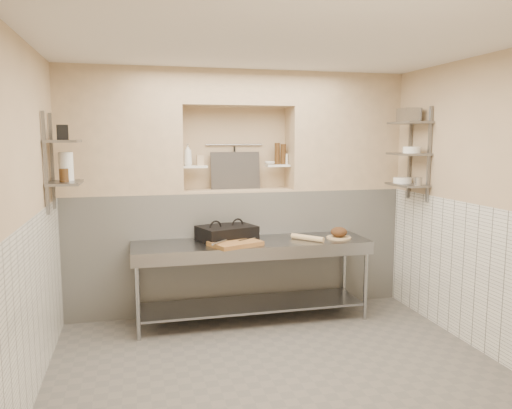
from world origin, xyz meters
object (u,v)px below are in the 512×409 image
object	(u,v)px
prep_table	(252,264)
bottle_soap	(188,155)
bowl_alcove	(270,163)
rolling_pin	(307,238)
bread_loaf	(339,232)
cutting_board	(235,243)
jug_left	(66,166)
panini_press	(227,233)
mixing_bowl	(250,236)

from	to	relation	value
prep_table	bottle_soap	distance (m)	1.46
bowl_alcove	rolling_pin	bearing A→B (deg)	-66.72
bread_loaf	bowl_alcove	world-z (taller)	bowl_alcove
cutting_board	jug_left	size ratio (longest dim) A/B	1.82
bread_loaf	jug_left	distance (m)	2.99
rolling_pin	cutting_board	bearing A→B (deg)	-175.60
jug_left	rolling_pin	bearing A→B (deg)	-2.19
panini_press	bottle_soap	xyz separation A→B (m)	(-0.38, 0.41, 0.86)
rolling_pin	jug_left	xyz separation A→B (m)	(-2.50, 0.10, 0.82)
jug_left	bowl_alcove	bearing A→B (deg)	13.22
bread_loaf	bowl_alcove	xyz separation A→B (m)	(-0.66, 0.58, 0.76)
rolling_pin	bottle_soap	world-z (taller)	bottle_soap
mixing_bowl	rolling_pin	world-z (taller)	rolling_pin
cutting_board	jug_left	world-z (taller)	jug_left
panini_press	cutting_board	xyz separation A→B (m)	(0.04, -0.29, -0.06)
prep_table	bowl_alcove	bearing A→B (deg)	57.01
panini_press	bottle_soap	size ratio (longest dim) A/B	2.75
rolling_pin	bowl_alcove	size ratio (longest dim) A/B	3.29
bottle_soap	bowl_alcove	bearing A→B (deg)	-0.99
jug_left	prep_table	bearing A→B (deg)	-0.22
prep_table	bottle_soap	bearing A→B (deg)	138.97
prep_table	rolling_pin	distance (m)	0.68
panini_press	bowl_alcove	xyz separation A→B (m)	(0.60, 0.39, 0.75)
panini_press	bottle_soap	distance (m)	1.02
bread_loaf	bottle_soap	world-z (taller)	bottle_soap
cutting_board	bowl_alcove	distance (m)	1.20
prep_table	panini_press	world-z (taller)	panini_press
panini_press	mixing_bowl	distance (m)	0.29
bread_loaf	rolling_pin	bearing A→B (deg)	-174.37
cutting_board	rolling_pin	xyz separation A→B (m)	(0.83, 0.06, 0.01)
bread_loaf	bowl_alcove	size ratio (longest dim) A/B	1.54
bowl_alcove	jug_left	bearing A→B (deg)	-166.78
panini_press	bread_loaf	xyz separation A→B (m)	(1.26, -0.19, -0.01)
prep_table	bread_loaf	distance (m)	1.06
bread_loaf	cutting_board	bearing A→B (deg)	-175.20
rolling_pin	prep_table	bearing A→B (deg)	171.79
rolling_pin	bowl_alcove	xyz separation A→B (m)	(-0.27, 0.62, 0.80)
rolling_pin	bottle_soap	bearing A→B (deg)	152.86
mixing_bowl	bread_loaf	xyz separation A→B (m)	(0.98, -0.24, 0.04)
prep_table	bread_loaf	size ratio (longest dim) A/B	13.84
prep_table	jug_left	distance (m)	2.19
rolling_pin	bottle_soap	xyz separation A→B (m)	(-1.24, 0.64, 0.91)
cutting_board	mixing_bowl	size ratio (longest dim) A/B	2.25
mixing_bowl	jug_left	world-z (taller)	jug_left
cutting_board	jug_left	bearing A→B (deg)	174.55
mixing_bowl	bowl_alcove	distance (m)	0.93
prep_table	jug_left	size ratio (longest dim) A/B	9.34
prep_table	cutting_board	size ratio (longest dim) A/B	5.14
bottle_soap	prep_table	bearing A→B (deg)	-41.03
bread_loaf	bowl_alcove	distance (m)	1.16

